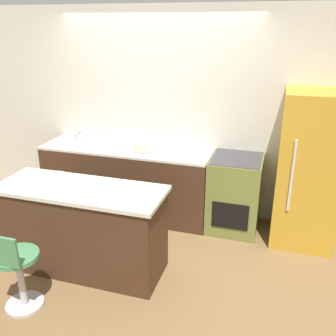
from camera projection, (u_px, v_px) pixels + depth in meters
ground_plane at (143, 227)px, 4.68m from camera, size 14.00×14.00×0.00m
wall_back at (159, 113)px, 4.82m from camera, size 8.00×0.06×2.60m
back_counter at (127, 180)px, 4.91m from camera, size 2.18×0.63×0.92m
kitchen_island at (84, 228)px, 3.76m from camera, size 1.66×0.63×0.91m
oven_range at (234, 194)px, 4.52m from camera, size 0.60×0.65×0.92m
refrigerator at (309, 170)px, 4.13m from camera, size 0.68×0.71×1.74m
stool_chair at (17, 271)px, 3.23m from camera, size 0.38×0.38×0.81m
kettle at (81, 137)px, 4.84m from camera, size 0.17×0.17×0.22m
mixing_bowl at (143, 146)px, 4.62m from camera, size 0.26×0.26×0.10m
fruit_bowl at (55, 177)px, 3.77m from camera, size 0.23×0.23×0.05m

